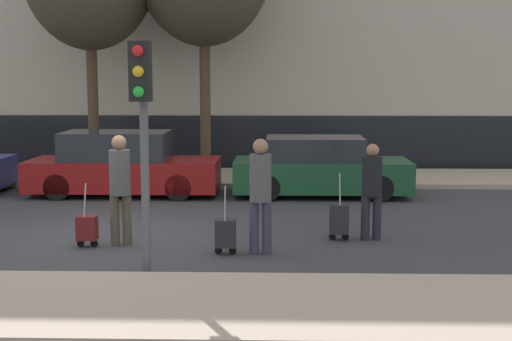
{
  "coord_description": "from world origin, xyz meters",
  "views": [
    {
      "loc": [
        2.85,
        -11.96,
        2.81
      ],
      "look_at": [
        2.46,
        1.8,
        0.95
      ],
      "focal_mm": 50.0,
      "sensor_mm": 36.0,
      "label": 1
    }
  ],
  "objects_px": {
    "pedestrian_right": "(372,186)",
    "parked_bicycle": "(322,161)",
    "trolley_left": "(87,228)",
    "parked_car_2": "(320,168)",
    "trolley_center": "(225,233)",
    "parked_car_1": "(122,166)",
    "traffic_light": "(142,110)",
    "trolley_right": "(339,219)",
    "pedestrian_center": "(261,189)",
    "pedestrian_left": "(120,183)"
  },
  "relations": [
    {
      "from": "pedestrian_right",
      "to": "trolley_right",
      "type": "relative_size",
      "value": 1.43
    },
    {
      "from": "pedestrian_center",
      "to": "parked_car_2",
      "type": "bearing_deg",
      "value": 73.73
    },
    {
      "from": "trolley_center",
      "to": "pedestrian_right",
      "type": "xyz_separation_m",
      "value": [
        2.41,
        1.05,
        0.6
      ]
    },
    {
      "from": "pedestrian_center",
      "to": "traffic_light",
      "type": "relative_size",
      "value": 0.56
    },
    {
      "from": "pedestrian_left",
      "to": "parked_bicycle",
      "type": "height_order",
      "value": "pedestrian_left"
    },
    {
      "from": "parked_bicycle",
      "to": "parked_car_1",
      "type": "bearing_deg",
      "value": -150.95
    },
    {
      "from": "trolley_right",
      "to": "parked_car_1",
      "type": "bearing_deg",
      "value": 136.12
    },
    {
      "from": "pedestrian_left",
      "to": "pedestrian_right",
      "type": "relative_size",
      "value": 1.11
    },
    {
      "from": "parked_car_2",
      "to": "trolley_left",
      "type": "bearing_deg",
      "value": -128.75
    },
    {
      "from": "trolley_left",
      "to": "parked_bicycle",
      "type": "height_order",
      "value": "parked_bicycle"
    },
    {
      "from": "parked_car_1",
      "to": "pedestrian_left",
      "type": "xyz_separation_m",
      "value": [
        1.05,
        -4.97,
        0.36
      ]
    },
    {
      "from": "parked_car_2",
      "to": "parked_bicycle",
      "type": "distance_m",
      "value": 2.68
    },
    {
      "from": "trolley_center",
      "to": "parked_bicycle",
      "type": "bearing_deg",
      "value": 76.17
    },
    {
      "from": "trolley_left",
      "to": "trolley_right",
      "type": "distance_m",
      "value": 4.21
    },
    {
      "from": "parked_car_2",
      "to": "trolley_right",
      "type": "xyz_separation_m",
      "value": [
        0.06,
        -4.52,
        -0.28
      ]
    },
    {
      "from": "pedestrian_left",
      "to": "trolley_left",
      "type": "bearing_deg",
      "value": -179.93
    },
    {
      "from": "trolley_center",
      "to": "pedestrian_right",
      "type": "bearing_deg",
      "value": 23.56
    },
    {
      "from": "trolley_center",
      "to": "trolley_right",
      "type": "relative_size",
      "value": 0.94
    },
    {
      "from": "parked_car_2",
      "to": "parked_car_1",
      "type": "bearing_deg",
      "value": -179.8
    },
    {
      "from": "parked_car_2",
      "to": "trolley_right",
      "type": "bearing_deg",
      "value": -89.21
    },
    {
      "from": "parked_car_2",
      "to": "pedestrian_left",
      "type": "bearing_deg",
      "value": -125.64
    },
    {
      "from": "pedestrian_center",
      "to": "trolley_center",
      "type": "xyz_separation_m",
      "value": [
        -0.55,
        -0.03,
        -0.71
      ]
    },
    {
      "from": "traffic_light",
      "to": "pedestrian_right",
      "type": "bearing_deg",
      "value": 34.67
    },
    {
      "from": "parked_car_2",
      "to": "trolley_right",
      "type": "height_order",
      "value": "parked_car_2"
    },
    {
      "from": "trolley_center",
      "to": "parked_bicycle",
      "type": "relative_size",
      "value": 0.62
    },
    {
      "from": "parked_car_1",
      "to": "parked_car_2",
      "type": "bearing_deg",
      "value": 0.2
    },
    {
      "from": "parked_car_1",
      "to": "pedestrian_center",
      "type": "distance_m",
      "value": 6.44
    },
    {
      "from": "parked_car_2",
      "to": "trolley_center",
      "type": "distance_m",
      "value": 5.83
    },
    {
      "from": "trolley_center",
      "to": "trolley_right",
      "type": "xyz_separation_m",
      "value": [
        1.87,
        1.02,
        0.03
      ]
    },
    {
      "from": "pedestrian_center",
      "to": "parked_bicycle",
      "type": "xyz_separation_m",
      "value": [
        1.47,
        8.17,
        -0.55
      ]
    },
    {
      "from": "pedestrian_center",
      "to": "pedestrian_right",
      "type": "relative_size",
      "value": 1.1
    },
    {
      "from": "trolley_right",
      "to": "traffic_light",
      "type": "distance_m",
      "value": 4.21
    },
    {
      "from": "parked_car_1",
      "to": "trolley_center",
      "type": "height_order",
      "value": "parked_car_1"
    },
    {
      "from": "pedestrian_left",
      "to": "trolley_right",
      "type": "height_order",
      "value": "pedestrian_left"
    },
    {
      "from": "parked_car_2",
      "to": "pedestrian_right",
      "type": "distance_m",
      "value": 4.53
    },
    {
      "from": "parked_car_1",
      "to": "traffic_light",
      "type": "bearing_deg",
      "value": -75.33
    },
    {
      "from": "parked_bicycle",
      "to": "traffic_light",
      "type": "bearing_deg",
      "value": -107.72
    },
    {
      "from": "parked_car_1",
      "to": "parked_bicycle",
      "type": "height_order",
      "value": "parked_car_1"
    },
    {
      "from": "pedestrian_center",
      "to": "trolley_center",
      "type": "bearing_deg",
      "value": -179.93
    },
    {
      "from": "pedestrian_right",
      "to": "parked_bicycle",
      "type": "height_order",
      "value": "pedestrian_right"
    },
    {
      "from": "trolley_center",
      "to": "traffic_light",
      "type": "xyz_separation_m",
      "value": [
        -1.02,
        -1.33,
        2.0
      ]
    },
    {
      "from": "trolley_left",
      "to": "parked_car_2",
      "type": "bearing_deg",
      "value": 51.25
    },
    {
      "from": "pedestrian_center",
      "to": "pedestrian_right",
      "type": "xyz_separation_m",
      "value": [
        1.87,
        1.02,
        -0.11
      ]
    },
    {
      "from": "pedestrian_left",
      "to": "trolley_right",
      "type": "xyz_separation_m",
      "value": [
        3.63,
        0.47,
        -0.68
      ]
    },
    {
      "from": "pedestrian_left",
      "to": "parked_car_1",
      "type": "bearing_deg",
      "value": 87.83
    },
    {
      "from": "trolley_left",
      "to": "parked_bicycle",
      "type": "relative_size",
      "value": 0.6
    },
    {
      "from": "trolley_center",
      "to": "traffic_light",
      "type": "distance_m",
      "value": 2.61
    },
    {
      "from": "parked_car_1",
      "to": "pedestrian_left",
      "type": "distance_m",
      "value": 5.09
    },
    {
      "from": "trolley_left",
      "to": "trolley_right",
      "type": "xyz_separation_m",
      "value": [
        4.17,
        0.6,
        0.05
      ]
    },
    {
      "from": "pedestrian_right",
      "to": "parked_bicycle",
      "type": "bearing_deg",
      "value": 89.31
    }
  ]
}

